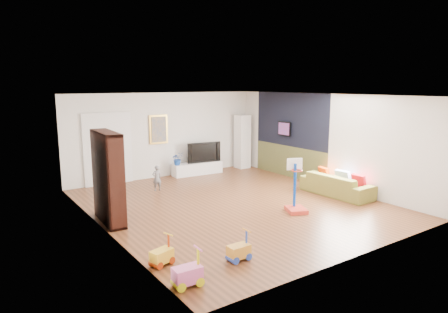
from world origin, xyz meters
TOP-DOWN VIEW (x-y plane):
  - floor at (0.00, 0.00)m, footprint 6.50×7.50m
  - ceiling at (0.00, 0.00)m, footprint 6.50×7.50m
  - wall_back at (0.00, 3.75)m, footprint 6.50×0.00m
  - wall_front at (0.00, -3.75)m, footprint 6.50×0.00m
  - wall_left at (-3.25, 0.00)m, footprint 0.00×7.50m
  - wall_right at (3.25, 0.00)m, footprint 0.00×7.50m
  - navy_accent at (3.23, 1.40)m, footprint 0.01×3.20m
  - olive_wainscot at (3.23, 1.40)m, footprint 0.01×3.20m
  - doorway at (-1.90, 3.71)m, footprint 1.45×0.06m
  - painting_back at (-0.25, 3.71)m, footprint 0.62×0.06m
  - artwork_right at (3.17, 1.60)m, footprint 0.04×0.56m
  - media_console at (0.96, 3.37)m, footprint 1.72×0.52m
  - tall_cabinet at (2.84, 3.39)m, footprint 0.44×0.44m
  - bookshelf at (-2.98, 0.46)m, footprint 0.44×1.38m
  - sofa at (2.78, -0.93)m, footprint 0.84×2.01m
  - basketball_hoop at (0.86, -1.36)m, footprint 0.61×0.66m
  - ride_on_yellow at (-2.99, -2.13)m, footprint 0.43×0.33m
  - ride_on_orange at (-1.82, -2.71)m, footprint 0.39×0.24m
  - ride_on_pink at (-2.98, -2.99)m, footprint 0.44×0.29m
  - child at (-1.04, 2.23)m, footprint 0.27×0.18m
  - tv at (1.19, 3.40)m, footprint 1.18×0.30m
  - vase_plant at (0.23, 3.38)m, footprint 0.39×0.34m
  - pillow_left at (2.99, -1.47)m, footprint 0.10×0.38m
  - pillow_center at (3.00, -0.95)m, footprint 0.14×0.42m
  - pillow_right at (2.95, -0.33)m, footprint 0.18×0.39m

SIDE VIEW (x-z plane):
  - floor at x=0.00m, z-range 0.00..0.00m
  - media_console at x=0.96m, z-range 0.00..0.40m
  - ride_on_yellow at x=-2.99m, z-range 0.00..0.50m
  - ride_on_orange at x=-1.82m, z-range 0.00..0.51m
  - ride_on_pink at x=-2.98m, z-range 0.00..0.57m
  - sofa at x=2.78m, z-range 0.00..0.58m
  - child at x=-1.04m, z-range 0.00..0.73m
  - pillow_left at x=2.99m, z-range 0.27..0.65m
  - pillow_center at x=3.00m, z-range 0.25..0.67m
  - pillow_right at x=2.95m, z-range 0.27..0.65m
  - olive_wainscot at x=3.23m, z-range 0.00..1.00m
  - vase_plant at x=0.23m, z-range 0.40..0.82m
  - basketball_hoop at x=0.86m, z-range 0.00..1.26m
  - tv at x=1.19m, z-range 0.40..1.07m
  - tall_cabinet at x=2.84m, z-range 0.00..1.89m
  - bookshelf at x=-2.98m, z-range 0.00..1.98m
  - doorway at x=-1.90m, z-range 0.00..2.10m
  - wall_back at x=0.00m, z-range 0.00..2.70m
  - wall_front at x=0.00m, z-range 0.00..2.70m
  - wall_left at x=-3.25m, z-range 0.00..2.70m
  - wall_right at x=3.25m, z-range 0.00..2.70m
  - artwork_right at x=3.17m, z-range 1.32..1.78m
  - painting_back at x=-0.25m, z-range 1.09..2.01m
  - navy_accent at x=3.23m, z-range 1.00..2.70m
  - ceiling at x=0.00m, z-range 2.70..2.70m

